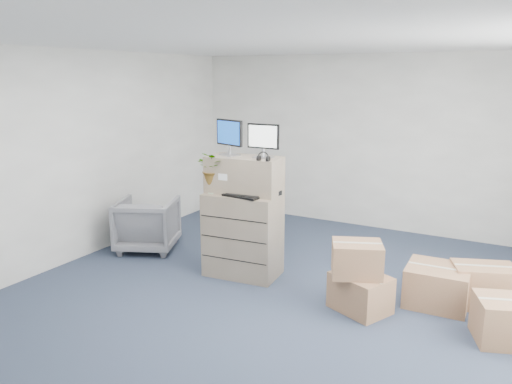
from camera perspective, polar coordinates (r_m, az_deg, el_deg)
ground at (r=5.53m, az=1.39°, el=-13.21°), size 7.00×7.00×0.00m
wall_back at (r=8.30m, az=12.77°, el=5.54°), size 6.00×0.02×2.80m
filing_cabinet_lower at (r=6.24m, az=-1.50°, el=-4.87°), size 0.94×0.63×1.05m
filing_cabinet_upper at (r=6.10m, az=-1.34°, el=1.97°), size 0.94×0.53×0.45m
monitor_left at (r=6.13m, az=-3.06°, el=6.48°), size 0.43×0.23×0.44m
monitor_right at (r=5.93m, az=0.82°, el=6.09°), size 0.41×0.16×0.41m
headphones at (r=5.76m, az=0.85°, el=3.97°), size 0.14×0.03×0.14m
keyboard at (r=5.93m, az=-1.60°, el=-0.45°), size 0.49×0.24×0.02m
mouse at (r=5.90m, az=0.72°, el=-0.49°), size 0.09×0.06×0.03m
water_bottle at (r=6.10m, az=-0.71°, el=1.06°), size 0.07×0.07×0.26m
phone_dock at (r=6.11m, az=-1.43°, el=0.26°), size 0.06×0.05×0.13m
external_drive at (r=6.03m, az=1.93°, el=-0.09°), size 0.19×0.15×0.05m
tissue_box at (r=6.08m, az=1.62°, el=0.71°), size 0.26×0.18×0.09m
potted_plant at (r=6.13m, az=-4.83°, el=2.09°), size 0.49×0.51×0.41m
office_chair at (r=7.32m, az=-12.32°, el=-3.35°), size 1.03×1.01×0.82m
cardboard_boxes at (r=5.67m, az=19.86°, el=-10.47°), size 2.14×1.39×0.76m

